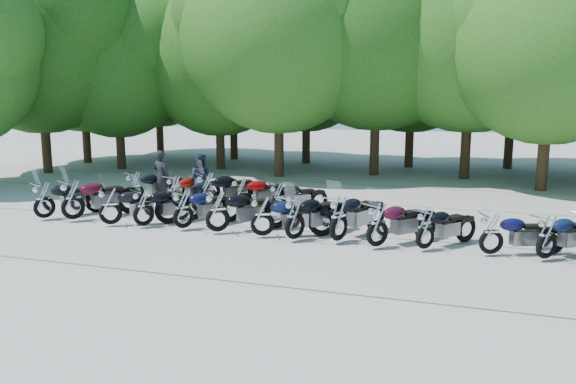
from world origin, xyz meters
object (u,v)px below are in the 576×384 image
(motorcycle_2, at_px, (110,205))
(motorcycle_4, at_px, (183,208))
(motorcycle_6, at_px, (263,215))
(motorcycle_0, at_px, (44,199))
(motorcycle_9, at_px, (377,223))
(motorcycle_14, at_px, (135,186))
(motorcycle_17, at_px, (241,193))
(motorcycle_7, at_px, (295,216))
(rider_0, at_px, (161,177))
(motorcycle_12, at_px, (547,235))
(motorcycle_3, at_px, (143,206))
(motorcycle_16, at_px, (207,190))
(motorcycle_1, at_px, (73,198))
(motorcycle_8, at_px, (339,217))
(motorcycle_15, at_px, (175,190))
(motorcycle_18, at_px, (278,197))
(motorcycle_10, at_px, (426,227))
(motorcycle_11, at_px, (492,232))
(rider_1, at_px, (200,180))
(motorcycle_5, at_px, (218,210))

(motorcycle_2, distance_m, motorcycle_4, 2.24)
(motorcycle_6, bearing_deg, motorcycle_0, 64.69)
(motorcycle_9, bearing_deg, motorcycle_4, 37.47)
(motorcycle_14, relative_size, motorcycle_17, 1.00)
(motorcycle_0, relative_size, motorcycle_17, 1.00)
(motorcycle_7, height_order, rider_0, rider_0)
(motorcycle_14, distance_m, rider_0, 0.98)
(motorcycle_2, height_order, motorcycle_17, motorcycle_17)
(motorcycle_6, height_order, motorcycle_12, motorcycle_6)
(motorcycle_0, xyz_separation_m, motorcycle_17, (5.29, 2.82, -0.00))
(motorcycle_2, distance_m, motorcycle_3, 1.01)
(motorcycle_9, bearing_deg, motorcycle_16, 15.45)
(motorcycle_3, bearing_deg, motorcycle_1, 32.44)
(motorcycle_9, xyz_separation_m, motorcycle_17, (-4.86, 2.93, -0.01))
(motorcycle_2, distance_m, motorcycle_9, 7.72)
(motorcycle_8, relative_size, motorcycle_15, 1.11)
(motorcycle_3, relative_size, motorcycle_16, 0.87)
(motorcycle_3, xyz_separation_m, motorcycle_4, (1.24, 0.07, 0.01))
(motorcycle_18, bearing_deg, motorcycle_7, 159.69)
(motorcycle_3, relative_size, motorcycle_10, 1.07)
(motorcycle_7, xyz_separation_m, motorcycle_10, (3.30, 0.11, -0.07))
(rider_0, bearing_deg, motorcycle_16, 169.86)
(motorcycle_11, xyz_separation_m, rider_1, (-9.33, 3.48, 0.31))
(motorcycle_4, relative_size, rider_0, 1.23)
(motorcycle_5, xyz_separation_m, motorcycle_18, (0.82, 2.74, -0.09))
(motorcycle_7, xyz_separation_m, motorcycle_16, (-3.81, 2.67, 0.06))
(motorcycle_2, bearing_deg, motorcycle_18, -85.45)
(motorcycle_9, bearing_deg, motorcycle_10, -131.70)
(motorcycle_1, relative_size, motorcycle_12, 1.17)
(motorcycle_6, distance_m, motorcycle_7, 0.92)
(motorcycle_2, bearing_deg, motorcycle_0, 57.13)
(motorcycle_1, bearing_deg, motorcycle_4, -147.73)
(motorcycle_7, height_order, motorcycle_14, motorcycle_7)
(motorcycle_17, bearing_deg, rider_0, 37.01)
(motorcycle_6, bearing_deg, motorcycle_4, 61.59)
(motorcycle_12, bearing_deg, motorcycle_7, 47.70)
(motorcycle_12, distance_m, motorcycle_18, 7.93)
(motorcycle_2, height_order, motorcycle_12, motorcycle_2)
(motorcycle_9, distance_m, motorcycle_12, 3.86)
(motorcycle_1, xyz_separation_m, motorcycle_6, (6.11, -0.10, -0.08))
(motorcycle_4, distance_m, motorcycle_12, 9.35)
(motorcycle_6, xyz_separation_m, rider_1, (-3.59, 3.53, 0.26))
(motorcycle_5, height_order, motorcycle_17, motorcycle_5)
(motorcycle_9, bearing_deg, rider_0, 15.89)
(motorcycle_0, xyz_separation_m, motorcycle_1, (0.97, 0.10, 0.06))
(motorcycle_2, bearing_deg, motorcycle_7, -119.85)
(motorcycle_16, distance_m, rider_1, 1.16)
(motorcycle_14, bearing_deg, motorcycle_0, 94.67)
(motorcycle_1, bearing_deg, motorcycle_16, -110.17)
(motorcycle_16, bearing_deg, motorcycle_14, 38.06)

